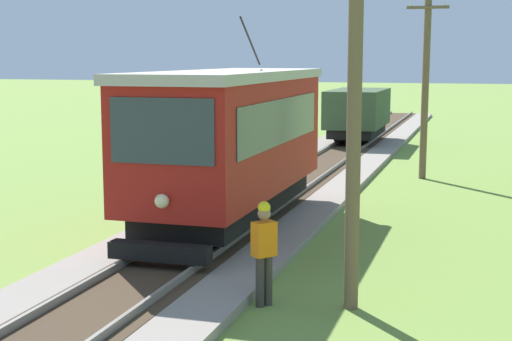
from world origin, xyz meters
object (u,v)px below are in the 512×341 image
(utility_pole_mid, at_px, (426,79))
(utility_pole_near_tram, at_px, (355,88))
(red_tram, at_px, (230,140))
(freight_car, at_px, (358,113))
(gravel_pile, at_px, (274,134))
(track_worker, at_px, (264,249))

(utility_pole_mid, bearing_deg, utility_pole_near_tram, -90.00)
(red_tram, xyz_separation_m, freight_car, (-0.00, 18.65, -0.64))
(red_tram, bearing_deg, utility_pole_near_tram, -52.49)
(freight_car, xyz_separation_m, utility_pole_mid, (3.76, -9.04, 1.83))
(utility_pole_near_tram, bearing_deg, utility_pole_mid, 90.00)
(freight_car, bearing_deg, gravel_pile, -175.77)
(utility_pole_mid, bearing_deg, gravel_pile, 131.51)
(red_tram, xyz_separation_m, track_worker, (2.34, -5.20, -1.21))
(red_tram, height_order, gravel_pile, red_tram)
(red_tram, bearing_deg, utility_pole_mid, 68.66)
(utility_pole_mid, bearing_deg, freight_car, 112.57)
(utility_pole_near_tram, distance_m, track_worker, 3.03)
(freight_car, bearing_deg, red_tram, -89.99)
(freight_car, bearing_deg, utility_pole_near_tram, -80.93)
(red_tram, xyz_separation_m, utility_pole_mid, (3.76, 9.61, 1.19))
(freight_car, height_order, track_worker, freight_car)
(red_tram, relative_size, utility_pole_near_tram, 1.20)
(utility_pole_mid, height_order, gravel_pile, utility_pole_mid)
(utility_pole_near_tram, height_order, gravel_pile, utility_pole_near_tram)
(freight_car, distance_m, gravel_pile, 4.15)
(freight_car, xyz_separation_m, track_worker, (2.34, -23.85, -0.57))
(red_tram, relative_size, track_worker, 4.79)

